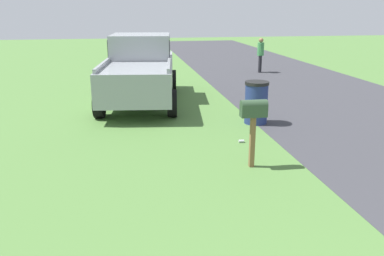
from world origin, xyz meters
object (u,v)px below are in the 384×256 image
Objects in this scene: trash_bin at (256,102)px; pedestrian at (261,53)px; mailbox at (253,114)px; pickup_truck at (141,67)px.

pedestrian is (8.18, -2.89, 0.35)m from trash_bin.
trash_bin is (2.89, -1.03, -0.49)m from mailbox.
pickup_truck is at bearing 42.31° from trash_bin.
mailbox is at bearing 160.44° from trash_bin.
mailbox is 6.26m from pickup_truck.
trash_bin is 8.69m from pedestrian.
mailbox is at bearing -156.25° from pickup_truck.
mailbox is 0.23× the size of pickup_truck.
pickup_truck is 3.61× the size of pedestrian.
pickup_truck is at bearing -125.77° from pedestrian.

